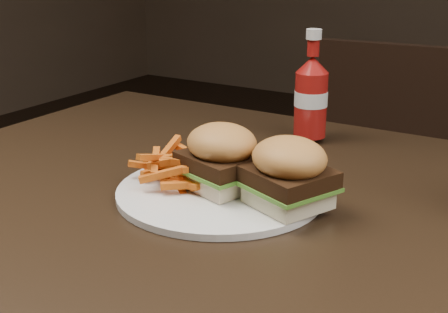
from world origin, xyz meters
The scene contains 7 objects.
dining_table centered at (0.00, 0.00, 0.73)m, with size 1.20×0.80×0.04m, color black.
chair_far centered at (-0.12, 0.92, 0.43)m, with size 0.39×0.39×0.04m, color black.
plate centered at (-0.11, 0.00, 0.76)m, with size 0.26×0.26×0.01m, color white.
sandwich_half_a centered at (-0.11, 0.01, 0.77)m, with size 0.08×0.08×0.02m, color beige.
sandwich_half_b centered at (-0.02, 0.00, 0.77)m, with size 0.08×0.08×0.02m, color beige.
fries_pile centered at (-0.17, 0.00, 0.78)m, with size 0.11×0.11×0.04m, color orange, non-canonical shape.
ketchup_bottle centered at (-0.11, 0.28, 0.81)m, with size 0.05×0.05×0.10m, color maroon.
Camera 1 is at (0.27, -0.62, 1.06)m, focal length 50.00 mm.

